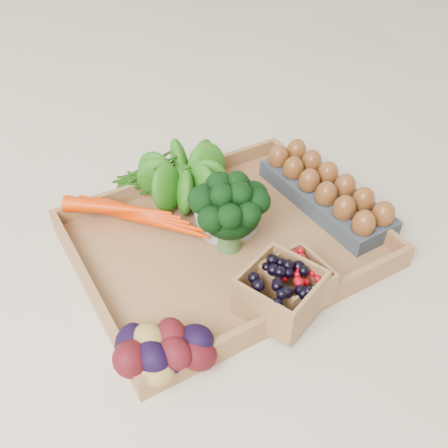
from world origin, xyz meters
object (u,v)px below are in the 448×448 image
broccoli (230,224)px  cherry_bowl (227,217)px  egg_carton (325,196)px  tray (224,244)px

broccoli → cherry_bowl: size_ratio=1.15×
broccoli → egg_carton: bearing=3.2°
egg_carton → broccoli: bearing=-178.1°
tray → egg_carton: 0.25m
cherry_bowl → egg_carton: bearing=-12.7°
tray → broccoli: (0.00, -0.02, 0.07)m
tray → cherry_bowl: size_ratio=4.24×
cherry_bowl → tray: bearing=-126.8°
tray → broccoli: bearing=-88.1°
tray → cherry_bowl: 0.06m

